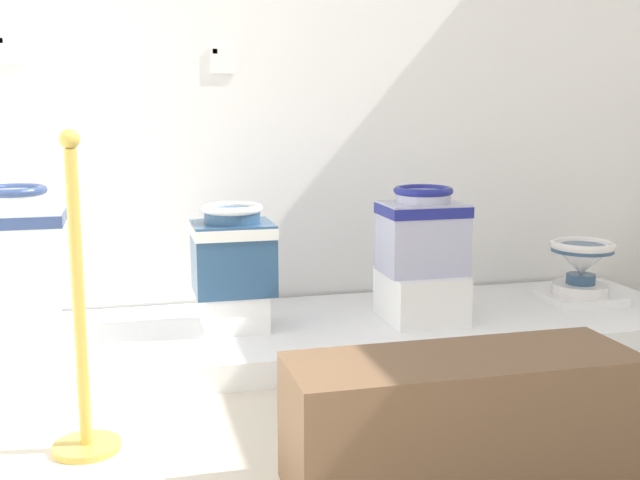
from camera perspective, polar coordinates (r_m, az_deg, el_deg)
name	(u,v)px	position (r m, az deg, el deg)	size (l,w,h in m)	color
wall_back	(302,15)	(4.09, -1.33, 16.25)	(4.49, 0.06, 3.16)	white
display_platform	(329,333)	(3.70, 0.68, -6.90)	(3.62, 1.00, 0.12)	white
plinth_block_leftmost	(21,315)	(3.54, -21.22, -5.16)	(0.31, 0.32, 0.26)	white
antique_toilet_leftmost	(15,236)	(3.47, -21.57, 0.29)	(0.40, 0.28, 0.42)	white
plinth_block_rightmost	(234,310)	(3.58, -6.35, -5.15)	(0.29, 0.29, 0.17)	white
antique_toilet_rightmost	(233,248)	(3.51, -6.44, -0.59)	(0.36, 0.32, 0.40)	navy
plinth_block_squat_floral	(421,296)	(3.72, 7.45, -4.11)	(0.35, 0.40, 0.23)	white
antique_toilet_squat_floral	(422,229)	(3.66, 7.56, 0.83)	(0.38, 0.29, 0.41)	#B2B4D2
plinth_block_broad_patterned	(579,298)	(4.25, 18.60, -4.08)	(0.38, 0.32, 0.04)	white
antique_toilet_broad_patterned	(582,261)	(4.21, 18.75, -1.49)	(0.33, 0.33, 0.28)	white
info_placard_first	(10,49)	(3.96, -21.93, 12.94)	(0.12, 0.01, 0.13)	white
info_placard_second	(223,60)	(3.96, -7.16, 13.07)	(0.13, 0.01, 0.14)	white
stanchion_post_near_left	(81,346)	(2.65, -17.20, -7.51)	(0.22, 0.22, 1.06)	gold
museum_bench	(461,420)	(2.42, 10.38, -12.91)	(1.05, 0.36, 0.40)	brown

